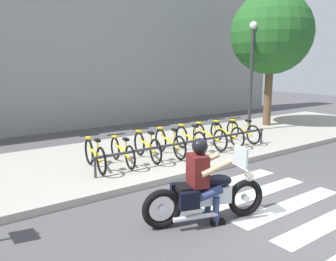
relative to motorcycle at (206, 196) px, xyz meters
The scene contains 20 objects.
ground_plane 1.13m from the motorcycle, 25.49° to the right, with size 48.00×48.00×0.00m, color #4C4C4F.
sidewalk 4.22m from the motorcycle, 77.18° to the left, with size 24.00×4.40×0.15m, color #A8A399.
crosswalk_stripe_1 2.18m from the motorcycle, 35.76° to the right, with size 2.80×0.40×0.01m, color white.
crosswalk_stripe_2 1.84m from the motorcycle, 14.43° to the right, with size 2.80×0.40×0.01m, color white.
crosswalk_stripe_3 1.82m from the motorcycle, 11.62° to the left, with size 2.80×0.40×0.01m, color white.
crosswalk_stripe_4 2.13m from the motorcycle, 33.76° to the left, with size 2.80×0.40×0.01m, color white.
motorcycle is the anchor object (origin of this frame).
rider 0.38m from the motorcycle, 159.34° to the left, with size 0.73×0.67×1.45m.
bicycle_0 3.40m from the motorcycle, 97.85° to the left, with size 0.48×1.61×0.79m.
bicycle_1 3.38m from the motorcycle, 85.42° to the left, with size 0.48×1.61×0.72m.
bicycle_2 3.52m from the motorcycle, 73.40° to the left, with size 0.48×1.63×0.79m.
bicycle_3 3.79m from the motorcycle, 62.71° to the left, with size 0.48×1.71×0.78m.
bicycle_4 4.18m from the motorcycle, 53.72° to the left, with size 0.48×1.62×0.80m.
bicycle_5 4.65m from the motorcycle, 46.41° to the left, with size 0.48×1.72×0.79m.
bicycle_6 5.18m from the motorcycle, 40.53° to the left, with size 0.48×1.66×0.77m.
bicycle_7 5.76m from the motorcycle, 35.78° to the left, with size 0.48×1.59×0.74m.
bike_rack 3.52m from the motorcycle, 53.21° to the left, with size 5.74×0.07×0.49m.
street_lamp 8.02m from the motorcycle, 35.47° to the left, with size 0.28×0.28×4.12m.
tree_near_rack 9.85m from the motorcycle, 31.91° to the left, with size 3.23×3.23×5.44m.
building_backdrop 10.47m from the motorcycle, 84.56° to the left, with size 24.00×1.20×8.10m, color gray.
Camera 1 is at (-4.65, -3.54, 2.62)m, focal length 36.73 mm.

